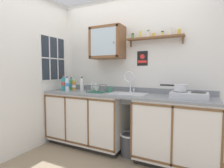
{
  "coord_description": "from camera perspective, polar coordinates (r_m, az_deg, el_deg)",
  "views": [
    {
      "loc": [
        1.1,
        -2.11,
        1.29
      ],
      "look_at": [
        -0.24,
        0.53,
        1.06
      ],
      "focal_mm": 28.52,
      "sensor_mm": 36.0,
      "label": 1
    }
  ],
  "objects": [
    {
      "name": "lower_cabinet_run",
      "position": [
        3.18,
        -7.75,
        -10.94
      ],
      "size": [
        1.37,
        0.64,
        0.9
      ],
      "color": "black",
      "rests_on": "ground"
    },
    {
      "name": "trash_bin",
      "position": [
        2.87,
        5.65,
        -18.51
      ],
      "size": [
        0.3,
        0.3,
        0.33
      ],
      "color": "#4C4C51",
      "rests_on": "ground"
    },
    {
      "name": "window",
      "position": [
        3.45,
        -18.31,
        7.76
      ],
      "size": [
        0.03,
        0.59,
        0.81
      ],
      "color": "#262D38"
    },
    {
      "name": "warning_sign",
      "position": [
        2.97,
        9.72,
        8.07
      ],
      "size": [
        0.17,
        0.01,
        0.24
      ],
      "color": "black"
    },
    {
      "name": "lower_cabinet_run_right",
      "position": [
        2.67,
        19.64,
        -14.14
      ],
      "size": [
        1.07,
        0.64,
        0.9
      ],
      "color": "black",
      "rests_on": "ground"
    },
    {
      "name": "spice_shelf",
      "position": [
        2.89,
        13.63,
        14.54
      ],
      "size": [
        0.87,
        0.14,
        0.23
      ],
      "color": "brown"
    },
    {
      "name": "wall_cabinet",
      "position": [
        3.08,
        -1.53,
        13.04
      ],
      "size": [
        0.57,
        0.32,
        0.54
      ],
      "color": "brown"
    },
    {
      "name": "bottle_detergent_teal_2",
      "position": [
        3.32,
        -15.21,
        0.17
      ],
      "size": [
        0.09,
        0.09,
        0.28
      ],
      "color": "teal",
      "rests_on": "countertop"
    },
    {
      "name": "bottle_juice_amber_3",
      "position": [
        3.33,
        -12.09,
        -0.37
      ],
      "size": [
        0.07,
        0.07,
        0.21
      ],
      "color": "gold",
      "rests_on": "countertop"
    },
    {
      "name": "bottle_soda_green_0",
      "position": [
        3.44,
        -12.94,
        -0.05
      ],
      "size": [
        0.06,
        0.06,
        0.23
      ],
      "color": "#4CB266",
      "rests_on": "countertop"
    },
    {
      "name": "back_wall",
      "position": [
        3.06,
        5.86,
        4.42
      ],
      "size": [
        3.28,
        0.07,
        2.57
      ],
      "color": "silver",
      "rests_on": "ground"
    },
    {
      "name": "saucepan",
      "position": [
        2.56,
        21.0,
        -1.06
      ],
      "size": [
        0.36,
        0.18,
        0.09
      ],
      "color": "silver",
      "rests_on": "hot_plate_stove"
    },
    {
      "name": "dish_rack",
      "position": [
        3.0,
        -5.05,
        -1.98
      ],
      "size": [
        0.28,
        0.24,
        0.16
      ],
      "color": "#26664C",
      "rests_on": "countertop"
    },
    {
      "name": "hot_plate_stove",
      "position": [
        2.53,
        23.48,
        -3.31
      ],
      "size": [
        0.46,
        0.32,
        0.08
      ],
      "color": "silver",
      "rests_on": "countertop"
    },
    {
      "name": "backsplash",
      "position": [
        3.05,
        5.58,
        -1.74
      ],
      "size": [
        2.64,
        0.02,
        0.08
      ],
      "primitive_type": "cube",
      "color": "gray",
      "rests_on": "countertop"
    },
    {
      "name": "mug",
      "position": [
        2.93,
        -0.64,
        -1.85
      ],
      "size": [
        0.11,
        0.09,
        0.09
      ],
      "color": "#337259",
      "rests_on": "countertop"
    },
    {
      "name": "bottle_water_clear_4",
      "position": [
        3.21,
        -14.2,
        -0.11
      ],
      "size": [
        0.07,
        0.07,
        0.26
      ],
      "color": "silver",
      "rests_on": "countertop"
    },
    {
      "name": "bottle_opaque_white_1",
      "position": [
        3.2,
        -9.62,
        -0.23
      ],
      "size": [
        0.07,
        0.07,
        0.25
      ],
      "color": "white",
      "rests_on": "countertop"
    },
    {
      "name": "countertop",
      "position": [
        2.77,
        3.27,
        -3.47
      ],
      "size": [
        2.64,
        0.66,
        0.03
      ],
      "primitive_type": "cube",
      "color": "gray",
      "rests_on": "lower_cabinet_run"
    },
    {
      "name": "floor",
      "position": [
        2.71,
        -0.6,
        -24.09
      ],
      "size": [
        5.68,
        5.68,
        0.0
      ],
      "primitive_type": "plane",
      "color": "gray",
      "rests_on": "ground"
    },
    {
      "name": "sink",
      "position": [
        2.78,
        5.13,
        -3.56
      ],
      "size": [
        0.58,
        0.41,
        0.48
      ],
      "color": "silver",
      "rests_on": "countertop"
    },
    {
      "name": "side_wall_left",
      "position": [
        3.1,
        -25.99,
        3.83
      ],
      "size": [
        0.05,
        3.52,
        2.57
      ],
      "primitive_type": "cube",
      "color": "silver",
      "rests_on": "ground"
    }
  ]
}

